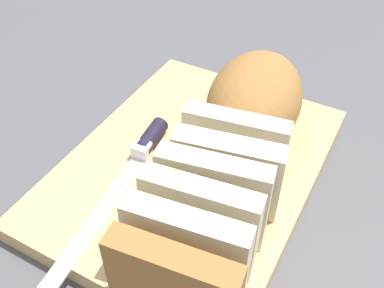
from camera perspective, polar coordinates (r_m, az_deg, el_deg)
name	(u,v)px	position (r m, az deg, el deg)	size (l,w,h in m)	color
ground_plane	(192,176)	(0.57, 0.00, -4.09)	(3.00, 3.00, 0.00)	#4C4C51
cutting_board	(192,169)	(0.56, 0.00, -3.21)	(0.38, 0.29, 0.03)	tan
bread_loaf	(236,142)	(0.51, 5.71, 0.26)	(0.39, 0.17, 0.10)	#996633
bread_knife	(136,161)	(0.54, -7.24, -2.12)	(0.28, 0.05, 0.02)	silver
crumb_near_knife	(172,180)	(0.52, -2.53, -4.60)	(0.01, 0.01, 0.01)	#996633
crumb_near_loaf	(146,175)	(0.53, -5.89, -3.99)	(0.00, 0.00, 0.00)	#996633
crumb_stray_left	(140,144)	(0.57, -6.74, -0.05)	(0.00, 0.00, 0.00)	#996633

